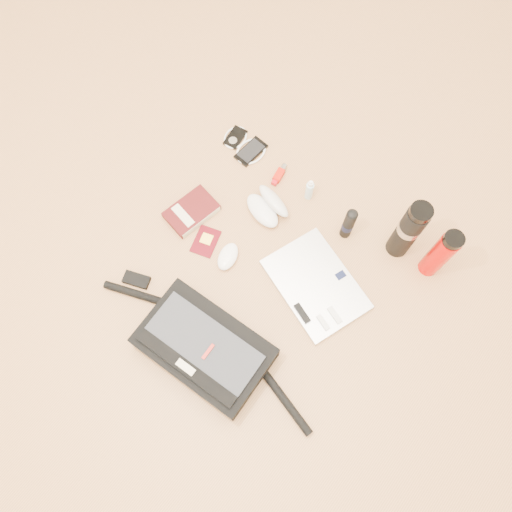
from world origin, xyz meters
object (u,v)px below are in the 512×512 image
Objects in this scene: book at (192,212)px; messenger_bag at (204,348)px; thermos_black at (408,230)px; laptop at (316,285)px; thermos_red at (440,254)px.

messenger_bag is at bearing -33.51° from book.
thermos_black is (0.65, 0.35, 0.13)m from book.
messenger_bag is 2.09× the size of laptop.
thermos_black reaches higher than messenger_bag.
laptop is at bearing 66.38° from messenger_bag.
messenger_bag is 3.24× the size of thermos_red.
laptop is 0.51m from book.
messenger_bag is at bearing -91.02° from laptop.
book is (-0.51, -0.06, 0.00)m from laptop.
laptop is (0.15, 0.40, -0.04)m from messenger_bag.
thermos_black reaches higher than thermos_red.
laptop is at bearing 16.51° from book.
thermos_black is 0.13m from thermos_red.
thermos_black reaches higher than book.
messenger_bag is 4.24× the size of book.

